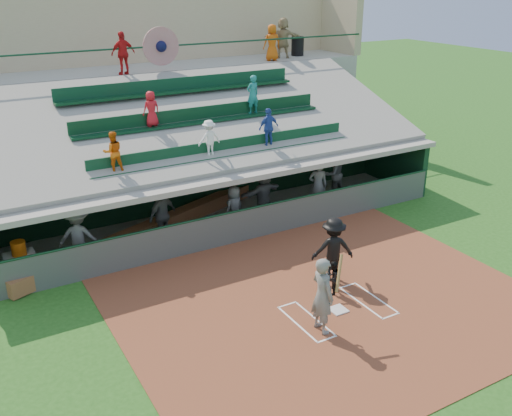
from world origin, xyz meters
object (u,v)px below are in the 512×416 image
batter_at_plate (323,295)px  catcher (333,278)px  white_table (21,266)px  water_cooler (19,248)px  trash_bin (298,46)px  home_plate (338,310)px

batter_at_plate → catcher: 1.89m
white_table → water_cooler: (0.02, -0.04, 0.59)m
trash_bin → catcher: bearing=-119.3°
catcher → white_table: 8.97m
batter_at_plate → home_plate: bearing=28.4°
trash_bin → batter_at_plate: bearing=-121.1°
home_plate → trash_bin: trash_bin is taller
batter_at_plate → trash_bin: trash_bin is taller
home_plate → trash_bin: (7.44, 13.38, 5.01)m
white_table → trash_bin: size_ratio=0.98×
catcher → water_cooler: 8.95m
batter_at_plate → catcher: bearing=44.6°
water_cooler → catcher: bearing=-35.1°
home_plate → catcher: size_ratio=0.44×
trash_bin → white_table: bearing=-152.7°
batter_at_plate → trash_bin: 16.69m
catcher → trash_bin: bearing=-144.2°
catcher → water_cooler: water_cooler is taller
white_table → trash_bin: trash_bin is taller
home_plate → trash_bin: 16.11m
water_cooler → trash_bin: bearing=27.4°
batter_at_plate → trash_bin: size_ratio=2.25×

